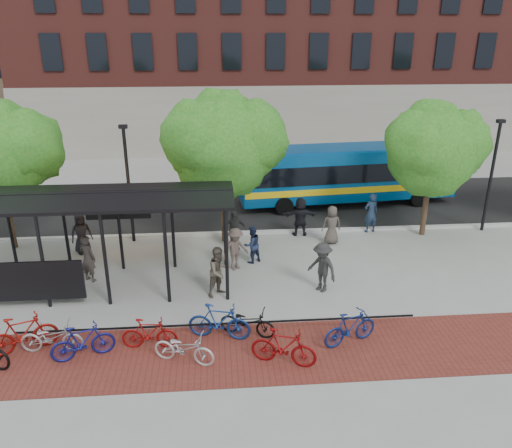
{
  "coord_description": "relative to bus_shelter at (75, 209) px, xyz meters",
  "views": [
    {
      "loc": [
        -3.23,
        -17.05,
        8.75
      ],
      "look_at": [
        -1.77,
        1.13,
        1.6
      ],
      "focal_mm": 35.0,
      "sensor_mm": 36.0,
      "label": 1
    }
  ],
  "objects": [
    {
      "name": "ground",
      "position": [
        8.13,
        0.48,
        -3.0
      ],
      "size": [
        160.0,
        160.0,
        0.0
      ],
      "primitive_type": "plane",
      "color": "#9E9E99",
      "rests_on": "ground"
    },
    {
      "name": "asphalt_street",
      "position": [
        8.13,
        8.48,
        -2.99
      ],
      "size": [
        160.0,
        8.0,
        0.01
      ],
      "primitive_type": "cube",
      "color": "black",
      "rests_on": "ground"
    },
    {
      "name": "curb",
      "position": [
        8.13,
        4.48,
        -2.94
      ],
      "size": [
        160.0,
        0.25,
        0.12
      ],
      "primitive_type": "cube",
      "color": "#B7B7B2",
      "rests_on": "ground"
    },
    {
      "name": "brick_strip",
      "position": [
        6.13,
        -4.52,
        -3.0
      ],
      "size": [
        24.0,
        3.0,
        0.01
      ],
      "primitive_type": "cube",
      "color": "maroon",
      "rests_on": "ground"
    },
    {
      "name": "bike_rack_rail",
      "position": [
        4.83,
        -3.62,
        -3.0
      ],
      "size": [
        12.0,
        0.05,
        0.95
      ],
      "primitive_type": "cube",
      "color": "black",
      "rests_on": "ground"
    },
    {
      "name": "building_brick",
      "position": [
        18.13,
        26.48,
        7.0
      ],
      "size": [
        55.0,
        14.0,
        20.0
      ],
      "primitive_type": "cube",
      "color": "maroon",
      "rests_on": "ground"
    },
    {
      "name": "bus_shelter",
      "position": [
        0.0,
        0.0,
        0.0
      ],
      "size": [
        10.6,
        3.07,
        3.6
      ],
      "color": "black",
      "rests_on": "ground"
    },
    {
      "name": "tree_b",
      "position": [
        5.23,
        3.83,
        1.46
      ],
      "size": [
        5.15,
        4.2,
        6.47
      ],
      "color": "#382619",
      "rests_on": "ground"
    },
    {
      "name": "tree_c",
      "position": [
        14.22,
        3.83,
        1.06
      ],
      "size": [
        4.66,
        3.8,
        5.92
      ],
      "color": "#382619",
      "rests_on": "ground"
    },
    {
      "name": "lamp_post_left",
      "position": [
        1.13,
        4.08,
        -0.25
      ],
      "size": [
        0.35,
        0.2,
        5.12
      ],
      "color": "black",
      "rests_on": "ground"
    },
    {
      "name": "lamp_post_right",
      "position": [
        17.13,
        4.08,
        -0.25
      ],
      "size": [
        0.35,
        0.2,
        5.12
      ],
      "color": "black",
      "rests_on": "ground"
    },
    {
      "name": "bus",
      "position": [
        11.7,
        8.4,
        -1.24
      ],
      "size": [
        11.53,
        3.57,
        3.06
      ],
      "rotation": [
        0.0,
        0.0,
        0.1
      ],
      "color": "#074F91",
      "rests_on": "ground"
    },
    {
      "name": "bike_1",
      "position": [
        -0.82,
        -3.9,
        -2.42
      ],
      "size": [
        2.0,
        1.22,
        1.16
      ],
      "primitive_type": "imported",
      "rotation": [
        0.0,
        0.0,
        1.95
      ],
      "color": "maroon",
      "rests_on": "ground"
    },
    {
      "name": "bike_2",
      "position": [
        0.0,
        -3.98,
        -2.53
      ],
      "size": [
        1.82,
        0.71,
        0.94
      ],
      "primitive_type": "imported",
      "rotation": [
        0.0,
        0.0,
        1.52
      ],
      "color": "#ACACAF",
      "rests_on": "ground"
    },
    {
      "name": "bike_3",
      "position": [
        0.98,
        -4.36,
        -2.47
      ],
      "size": [
        1.84,
        1.02,
        1.07
      ],
      "primitive_type": "imported",
      "rotation": [
        0.0,
        0.0,
        1.88
      ],
      "color": "navy",
      "rests_on": "ground"
    },
    {
      "name": "bike_5",
      "position": [
        2.79,
        -4.03,
        -2.51
      ],
      "size": [
        1.66,
        0.58,
        0.98
      ],
      "primitive_type": "imported",
      "rotation": [
        0.0,
        0.0,
        1.5
      ],
      "color": "maroon",
      "rests_on": "ground"
    },
    {
      "name": "bike_6",
      "position": [
        3.83,
        -4.8,
        -2.53
      ],
      "size": [
        1.9,
        1.19,
        0.94
      ],
      "primitive_type": "imported",
      "rotation": [
        0.0,
        0.0,
        1.23
      ],
      "color": "#BBBABD",
      "rests_on": "ground"
    },
    {
      "name": "bike_7",
      "position": [
        4.83,
        -3.7,
        -2.42
      ],
      "size": [
        1.99,
        0.99,
        1.15
      ],
      "primitive_type": "imported",
      "rotation": [
        0.0,
        0.0,
        1.33
      ],
      "color": "navy",
      "rests_on": "ground"
    },
    {
      "name": "bike_8",
      "position": [
        5.68,
        -3.6,
        -2.54
      ],
      "size": [
        1.84,
        1.18,
        0.91
      ],
      "primitive_type": "imported",
      "rotation": [
        0.0,
        0.0,
        1.21
      ],
      "color": "black",
      "rests_on": "ground"
    },
    {
      "name": "bike_9",
      "position": [
        6.59,
        -5.1,
        -2.44
      ],
      "size": [
        1.93,
        1.12,
        1.12
      ],
      "primitive_type": "imported",
      "rotation": [
        0.0,
        0.0,
        1.23
      ],
      "color": "maroon",
      "rests_on": "ground"
    },
    {
      "name": "bike_11",
      "position": [
        8.68,
        -4.28,
        -2.46
      ],
      "size": [
        1.86,
        1.12,
        1.08
      ],
      "primitive_type": "imported",
      "rotation": [
        0.0,
        0.0,
        1.94
      ],
      "color": "navy",
      "rests_on": "ground"
    },
    {
      "name": "pedestrian_0",
      "position": [
        -0.79,
        2.99,
        -2.13
      ],
      "size": [
        1.01,
        0.88,
        1.75
      ],
      "primitive_type": "imported",
      "rotation": [
        0.0,
        0.0,
        0.46
      ],
      "color": "black",
      "rests_on": "ground"
    },
    {
      "name": "pedestrian_1",
      "position": [
        0.07,
        0.43,
        -2.09
      ],
      "size": [
        0.79,
        0.7,
        1.81
      ],
      "primitive_type": "imported",
      "rotation": [
        0.0,
        0.0,
        2.64
      ],
      "color": "#3F3732",
      "rests_on": "ground"
    },
    {
      "name": "pedestrian_2",
      "position": [
        6.19,
        1.51,
        -2.23
      ],
      "size": [
        0.94,
        0.89,
        1.54
      ],
      "primitive_type": "imported",
      "rotation": [
        0.0,
        0.0,
        3.7
      ],
      "color": "#1D2744",
      "rests_on": "ground"
    },
    {
      "name": "pedestrian_3",
      "position": [
        5.51,
        0.95,
        -2.15
      ],
      "size": [
        1.26,
        1.08,
        1.7
      ],
      "primitive_type": "imported",
      "rotation": [
        0.0,
        0.0,
        0.51
      ],
      "color": "brown",
      "rests_on": "ground"
    },
    {
      "name": "pedestrian_4",
      "position": [
        5.53,
        2.82,
        -2.11
      ],
      "size": [
        1.06,
        0.48,
        1.78
      ],
      "primitive_type": "imported",
      "rotation": [
        0.0,
        0.0,
        6.33
      ],
      "color": "#2B2B2B",
      "rests_on": "ground"
    },
    {
      "name": "pedestrian_5",
      "position": [
        8.56,
        4.16,
        -2.11
      ],
      "size": [
        1.67,
        0.58,
        1.78
      ],
      "primitive_type": "imported",
      "rotation": [
        0.0,
        0.0,
        3.11
      ],
      "color": "black",
      "rests_on": "ground"
    },
    {
      "name": "pedestrian_6",
      "position": [
        9.76,
        3.13,
        -2.15
      ],
      "size": [
        0.86,
        0.59,
        1.7
      ],
      "primitive_type": "imported",
      "rotation": [
        0.0,
        0.0,
        3.2
      ],
      "color": "#473F39",
      "rests_on": "ground"
    },
    {
      "name": "pedestrian_7",
      "position": [
        11.84,
        4.28,
        -2.07
      ],
      "size": [
        0.76,
        0.59,
        1.85
      ],
      "primitive_type": "imported",
      "rotation": [
        0.0,
        0.0,
        3.37
      ],
      "color": "#1E2F48",
      "rests_on": "ground"
    },
    {
      "name": "pedestrian_8",
      "position": [
        4.86,
        -1.02,
        -2.09
      ],
      "size": [
        1.12,
        1.09,
        1.81
      ],
      "primitive_type": "imported",
      "rotation": [
        0.0,
        0.0,
        0.67
      ],
      "color": "brown",
      "rests_on": "ground"
    },
    {
      "name": "pedestrian_9",
      "position": [
        8.48,
        -1.02,
        -2.08
      ],
      "size": [
        1.28,
        1.36,
        1.84
      ],
      "primitive_type": "imported",
      "rotation": [
        0.0,
        0.0,
        5.39
      ],
      "color": "#282828",
      "rests_on": "ground"
    }
  ]
}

